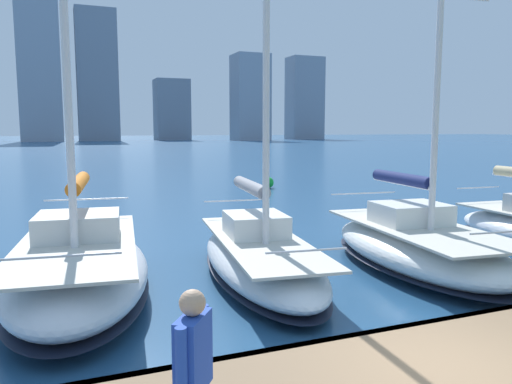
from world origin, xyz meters
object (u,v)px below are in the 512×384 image
at_px(sailboat_orange, 78,266).
at_px(person_blue_shirt, 193,366).
at_px(channel_buoy, 268,182).
at_px(sailboat_grey, 260,254).
at_px(sailboat_navy, 418,244).

relative_size(sailboat_orange, person_blue_shirt, 7.25).
relative_size(sailboat_orange, channel_buoy, 8.93).
bearing_deg(channel_buoy, sailboat_grey, 66.21).
relative_size(sailboat_grey, sailboat_orange, 0.85).
bearing_deg(person_blue_shirt, channel_buoy, -114.53).
xyz_separation_m(sailboat_navy, sailboat_orange, (8.43, -0.83, 0.07)).
distance_m(person_blue_shirt, channel_buoy, 27.23).
distance_m(sailboat_orange, person_blue_shirt, 7.30).
height_order(sailboat_navy, sailboat_orange, sailboat_orange).
bearing_deg(person_blue_shirt, sailboat_orange, -84.48).
height_order(sailboat_orange, channel_buoy, sailboat_orange).
height_order(person_blue_shirt, channel_buoy, person_blue_shirt).
relative_size(sailboat_navy, sailboat_grey, 1.00).
relative_size(sailboat_navy, channel_buoy, 7.58).
xyz_separation_m(sailboat_navy, channel_buoy, (-3.56, -18.36, -0.31)).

